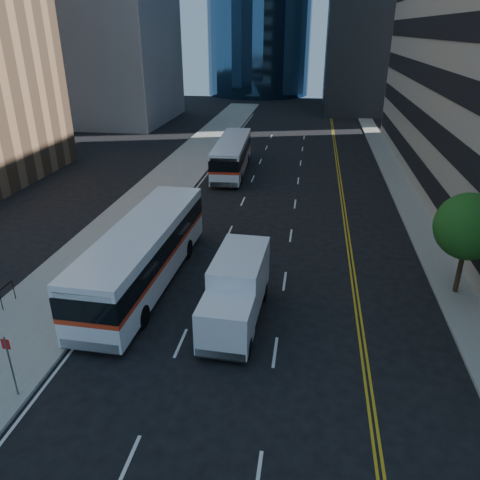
% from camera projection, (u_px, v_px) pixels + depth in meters
% --- Properties ---
extents(ground, '(160.00, 160.00, 0.00)m').
position_uv_depth(ground, '(257.00, 384.00, 17.46)').
color(ground, black).
rests_on(ground, ground).
extents(sidewalk_west, '(5.00, 90.00, 0.15)m').
position_uv_depth(sidewalk_west, '(173.00, 178.00, 41.39)').
color(sidewalk_west, gray).
rests_on(sidewalk_west, ground).
extents(sidewalk_east, '(2.00, 90.00, 0.15)m').
position_uv_depth(sidewalk_east, '(401.00, 188.00, 38.70)').
color(sidewalk_east, gray).
rests_on(sidewalk_east, ground).
extents(street_tree, '(3.20, 3.20, 5.10)m').
position_uv_depth(street_tree, '(469.00, 227.00, 21.92)').
color(street_tree, '#332114').
rests_on(street_tree, sidewalk_east).
extents(bus_front, '(3.11, 12.64, 3.24)m').
position_uv_depth(bus_front, '(144.00, 252.00, 23.70)').
color(bus_front, white).
rests_on(bus_front, ground).
extents(bus_rear, '(3.04, 11.53, 2.95)m').
position_uv_depth(bus_rear, '(232.00, 155.00, 42.74)').
color(bus_rear, white).
rests_on(bus_rear, ground).
extents(box_truck, '(2.37, 6.27, 2.96)m').
position_uv_depth(box_truck, '(236.00, 291.00, 20.62)').
color(box_truck, white).
rests_on(box_truck, ground).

